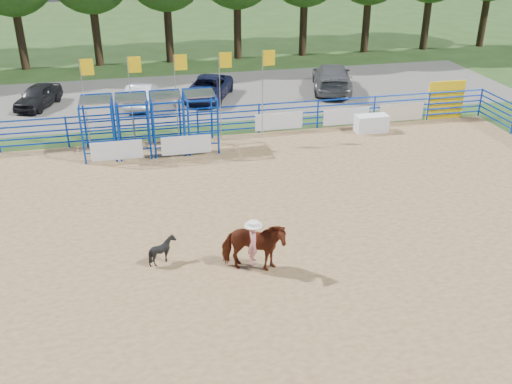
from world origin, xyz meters
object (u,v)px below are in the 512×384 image
Objects in this scene: calf at (163,250)px; car_d at (332,77)px; announcer_table at (371,123)px; horse_and_rider at (253,245)px; car_c at (208,88)px; car_a at (38,96)px; car_b at (141,94)px.

calf is 20.53m from car_d.
announcer_table is 13.49m from horse_and_rider.
car_d reaches higher than calf.
calf is 0.19× the size of car_c.
car_d reaches higher than announcer_table.
horse_and_rider is at bearing -97.06° from calf.
car_c is at bearing 17.37° from car_a.
car_a reaches higher than calf.
car_c is (3.81, 16.81, 0.20)m from calf.
horse_and_rider is 0.50× the size of car_c.
car_c is (3.82, 0.45, -0.01)m from car_b.
car_b reaches higher than announcer_table.
car_a is 5.71m from car_b.
car_a is at bearing -161.01° from car_c.
calf is at bearing -138.55° from announcer_table.
calf is (-10.89, -9.62, 0.01)m from announcer_table.
horse_and_rider is 0.42× the size of car_d.
announcer_table is 12.82m from car_b.
horse_and_rider reaches higher than car_a.
car_a is 9.45m from car_c.
car_b is at bearing 10.40° from car_a.
announcer_table is at bearing -34.12° from calf.
car_d is at bearing 24.50° from car_c.
car_a reaches higher than announcer_table.
calf is (-2.63, 1.04, -0.46)m from horse_and_rider.
car_d is (11.41, 17.06, 0.35)m from calf.
horse_and_rider is 20.11m from car_d.
car_b reaches higher than car_a.
horse_and_rider is at bearing 108.17° from car_b.
horse_and_rider reaches higher than calf.
car_c is 7.60m from car_d.
horse_and_rider is 2.87m from calf.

